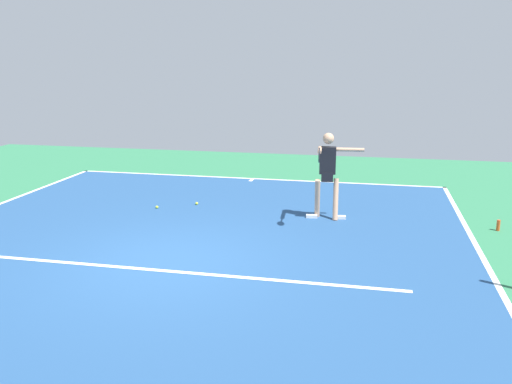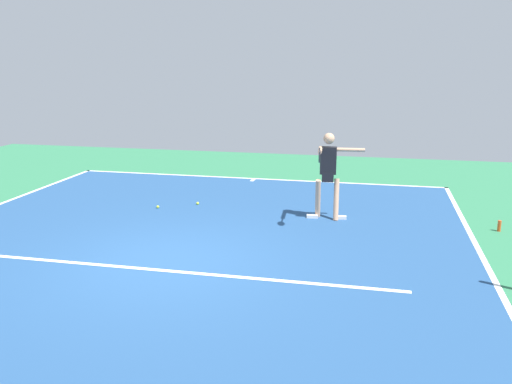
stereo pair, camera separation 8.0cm
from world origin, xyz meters
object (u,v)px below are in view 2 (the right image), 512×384
Objects in this scene: tennis_ball_by_sideline at (198,203)px; tennis_ball_centre_court at (158,207)px; water_bottle at (499,226)px; tennis_player at (328,170)px.

tennis_ball_by_sideline and tennis_ball_centre_court have the same top height.
tennis_ball_centre_court is 0.30× the size of water_bottle.
tennis_player reaches higher than water_bottle.
tennis_player reaches higher than tennis_ball_centre_court.
water_bottle is (-6.51, 0.63, 0.08)m from tennis_ball_by_sideline.
tennis_player reaches higher than tennis_ball_by_sideline.
tennis_ball_centre_court is (3.88, -0.03, -1.05)m from tennis_player.
water_bottle is at bearing 173.51° from tennis_player.
tennis_ball_by_sideline is 0.94m from tennis_ball_centre_court.
tennis_ball_by_sideline is 6.55m from water_bottle.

